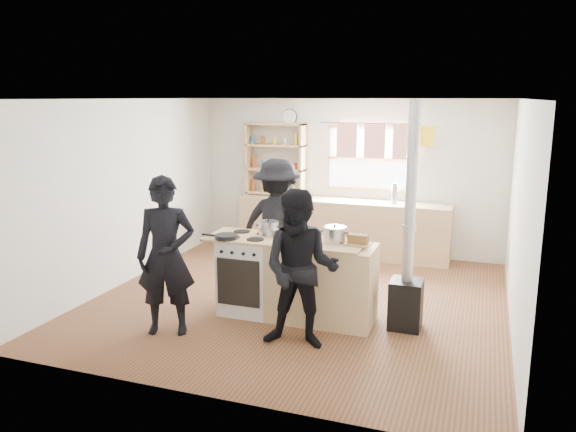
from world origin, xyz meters
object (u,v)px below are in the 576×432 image
object	(u,v)px
stockpot_counter	(334,234)
cooking_island	(296,279)
skillet_greens	(226,236)
roast_tray	(293,235)
person_near_right	(301,270)
person_near_left	(166,256)
bread_board	(358,240)
stockpot_stove	(269,228)
thermos	(394,194)
person_far	(278,225)
flue_heater	(407,272)

from	to	relation	value
stockpot_counter	cooking_island	bearing A→B (deg)	-173.35
skillet_greens	roast_tray	xyz separation A→B (m)	(0.72, 0.27, 0.01)
person_near_right	roast_tray	bearing A→B (deg)	107.91
cooking_island	person_near_left	bearing A→B (deg)	-143.88
person_near_left	person_near_right	size ratio (longest dim) A/B	1.05
stockpot_counter	bread_board	distance (m)	0.28
cooking_island	stockpot_stove	xyz separation A→B (m)	(-0.38, 0.09, 0.55)
bread_board	roast_tray	bearing A→B (deg)	177.80
bread_board	thermos	bearing A→B (deg)	90.70
cooking_island	person_far	bearing A→B (deg)	121.99
roast_tray	person_far	distance (m)	1.01
stockpot_stove	person_near_left	bearing A→B (deg)	-130.08
stockpot_counter	flue_heater	world-z (taller)	flue_heater
person_near_left	flue_heater	bearing A→B (deg)	1.85
person_near_right	stockpot_counter	bearing A→B (deg)	73.13
thermos	skillet_greens	xyz separation A→B (m)	(-1.45, -2.99, -0.09)
thermos	person_far	size ratio (longest dim) A/B	0.17
skillet_greens	person_near_left	distance (m)	0.77
stockpot_stove	person_near_right	bearing A→B (deg)	-50.77
bread_board	flue_heater	world-z (taller)	flue_heater
skillet_greens	roast_tray	bearing A→B (deg)	20.30
person_near_right	flue_heater	bearing A→B (deg)	34.60
stockpot_counter	person_near_right	world-z (taller)	person_near_right
stockpot_counter	bread_board	size ratio (longest dim) A/B	0.90
stockpot_stove	stockpot_counter	size ratio (longest dim) A/B	0.90
roast_tray	person_near_right	distance (m)	0.85
cooking_island	person_near_right	xyz separation A→B (m)	(0.29, -0.72, 0.35)
person_near_right	person_far	size ratio (longest dim) A/B	0.94
person_near_left	person_far	xyz separation A→B (m)	(0.61, 1.77, 0.01)
skillet_greens	bread_board	distance (m)	1.50
cooking_island	skillet_greens	bearing A→B (deg)	-164.15
thermos	bread_board	xyz separation A→B (m)	(0.03, -2.75, -0.07)
skillet_greens	person_near_left	bearing A→B (deg)	-122.31
cooking_island	bread_board	bearing A→B (deg)	1.36
flue_heater	person_far	size ratio (longest dim) A/B	1.44
skillet_greens	roast_tray	world-z (taller)	roast_tray
bread_board	stockpot_stove	bearing A→B (deg)	175.91
stockpot_stove	person_far	xyz separation A→B (m)	(-0.19, 0.82, -0.15)
skillet_greens	person_near_left	size ratio (longest dim) A/B	0.16
person_near_left	person_near_right	distance (m)	1.47
roast_tray	stockpot_stove	xyz separation A→B (m)	(-0.32, 0.05, 0.05)
roast_tray	person_near_left	size ratio (longest dim) A/B	0.24
roast_tray	stockpot_counter	bearing A→B (deg)	0.49
stockpot_stove	flue_heater	size ratio (longest dim) A/B	0.10
bread_board	person_near_right	xyz separation A→B (m)	(-0.42, -0.73, -0.16)
person_near_left	person_near_right	world-z (taller)	person_near_left
person_far	person_near_right	bearing A→B (deg)	126.29
stockpot_stove	bread_board	xyz separation A→B (m)	(1.08, -0.08, -0.04)
thermos	roast_tray	distance (m)	2.82
cooking_island	person_far	world-z (taller)	person_far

